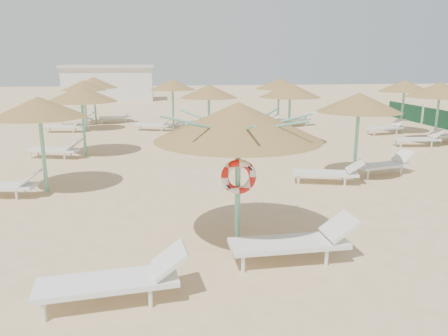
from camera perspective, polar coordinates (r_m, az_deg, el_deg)
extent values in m
plane|color=#DDB287|center=(8.60, 0.55, -10.89)|extent=(120.00, 120.00, 0.00)
cylinder|color=#6DBEA0|center=(8.50, 1.80, -2.59)|extent=(0.11, 0.11, 2.39)
cone|color=olive|center=(8.23, 1.87, 6.14)|extent=(3.18, 3.18, 0.72)
cylinder|color=#6DBEA0|center=(8.26, 1.85, 4.37)|extent=(0.20, 0.20, 0.12)
cylinder|color=#6DBEA0|center=(8.39, 6.82, 5.87)|extent=(1.44, 0.04, 0.36)
cylinder|color=#6DBEA0|center=(8.84, 4.61, 6.32)|extent=(1.05, 1.05, 0.36)
cylinder|color=#6DBEA0|center=(8.95, 1.06, 6.46)|extent=(0.04, 1.44, 0.36)
cylinder|color=#6DBEA0|center=(8.67, -2.12, 6.21)|extent=(1.05, 1.05, 0.36)
cylinder|color=#6DBEA0|center=(8.14, -3.24, 5.71)|extent=(1.44, 0.04, 0.36)
cylinder|color=#6DBEA0|center=(7.65, -1.30, 5.21)|extent=(1.05, 1.05, 0.36)
cylinder|color=#6DBEA0|center=(7.52, 2.83, 5.05)|extent=(0.04, 1.44, 0.36)
cylinder|color=#6DBEA0|center=(7.84, 6.26, 5.34)|extent=(1.05, 1.05, 0.36)
torus|color=red|center=(8.34, 1.93, -1.14)|extent=(0.69, 0.15, 0.69)
cylinder|color=silver|center=(6.94, -22.49, -17.03)|extent=(0.07, 0.07, 0.31)
cylinder|color=silver|center=(7.41, -21.92, -14.88)|extent=(0.07, 0.07, 0.31)
cylinder|color=silver|center=(6.86, -9.58, -16.45)|extent=(0.07, 0.07, 0.31)
cylinder|color=silver|center=(7.34, -9.97, -14.32)|extent=(0.07, 0.07, 0.31)
cube|color=silver|center=(7.00, -14.96, -14.25)|extent=(2.16, 0.91, 0.09)
cube|color=silver|center=(6.91, -7.15, -11.76)|extent=(0.60, 0.72, 0.40)
cylinder|color=silver|center=(7.75, 2.52, -12.48)|extent=(0.07, 0.07, 0.32)
cylinder|color=silver|center=(8.25, 1.68, -10.77)|extent=(0.07, 0.07, 0.32)
cylinder|color=silver|center=(8.19, 13.24, -11.37)|extent=(0.07, 0.07, 0.32)
cylinder|color=silver|center=(8.66, 11.78, -9.85)|extent=(0.07, 0.07, 0.32)
cube|color=silver|center=(8.14, 8.44, -9.73)|extent=(2.17, 0.76, 0.09)
cube|color=silver|center=(8.37, 14.83, -7.36)|extent=(0.57, 0.69, 0.41)
cylinder|color=#6DBEA0|center=(13.09, -22.55, 1.98)|extent=(0.11, 0.11, 2.30)
cone|color=olive|center=(12.92, -23.05, 7.35)|extent=(2.52, 2.52, 0.57)
cylinder|color=#6DBEA0|center=(12.95, -22.95, 6.32)|extent=(0.20, 0.20, 0.12)
cylinder|color=silver|center=(12.81, -25.48, -3.22)|extent=(0.06, 0.06, 0.28)
cylinder|color=silver|center=(13.24, -24.56, -2.60)|extent=(0.06, 0.06, 0.28)
cube|color=silver|center=(13.22, -27.25, -2.10)|extent=(1.97, 0.89, 0.08)
cube|color=silver|center=(12.79, -23.99, -1.13)|extent=(0.57, 0.67, 0.36)
cylinder|color=#6DBEA0|center=(17.81, -17.85, 5.24)|extent=(0.11, 0.11, 2.30)
cone|color=olive|center=(17.68, -18.15, 9.22)|extent=(2.71, 2.71, 0.61)
cylinder|color=#6DBEA0|center=(17.70, -18.09, 8.44)|extent=(0.20, 0.20, 0.12)
cylinder|color=silver|center=(18.01, -23.91, 1.54)|extent=(0.06, 0.06, 0.28)
cylinder|color=silver|center=(18.42, -23.10, 1.87)|extent=(0.06, 0.06, 0.28)
cylinder|color=silver|center=(17.33, -20.13, 1.44)|extent=(0.06, 0.06, 0.28)
cylinder|color=silver|center=(17.76, -19.37, 1.79)|extent=(0.06, 0.06, 0.28)
cube|color=silver|center=(17.77, -21.36, 2.22)|extent=(2.00, 1.13, 0.08)
cube|color=silver|center=(17.33, -18.98, 2.95)|extent=(0.64, 0.71, 0.36)
cylinder|color=#6DBEA0|center=(24.25, -17.64, 7.36)|extent=(0.11, 0.11, 2.30)
cone|color=olive|center=(24.16, -17.86, 10.25)|extent=(2.32, 2.32, 0.52)
cylinder|color=#6DBEA0|center=(24.17, -17.82, 9.71)|extent=(0.20, 0.20, 0.12)
cylinder|color=silver|center=(24.21, -22.18, 4.56)|extent=(0.06, 0.06, 0.28)
cylinder|color=silver|center=(24.68, -21.80, 4.75)|extent=(0.06, 0.06, 0.28)
cylinder|color=silver|center=(23.79, -19.11, 4.68)|extent=(0.06, 0.06, 0.28)
cylinder|color=silver|center=(24.26, -18.78, 4.87)|extent=(0.06, 0.06, 0.28)
cube|color=silver|center=(24.16, -20.23, 5.15)|extent=(1.95, 0.80, 0.08)
cube|color=silver|center=(23.89, -18.33, 5.79)|extent=(0.54, 0.64, 0.36)
cylinder|color=#6DBEA0|center=(18.52, -1.97, 6.20)|extent=(0.11, 0.11, 2.30)
cone|color=olive|center=(18.40, -2.00, 10.00)|extent=(2.41, 2.41, 0.54)
cylinder|color=#6DBEA0|center=(18.42, -2.00, 9.28)|extent=(0.20, 0.20, 0.12)
cylinder|color=silver|center=(18.15, -7.89, 2.69)|extent=(0.06, 0.06, 0.28)
cylinder|color=silver|center=(18.62, -7.51, 2.98)|extent=(0.06, 0.06, 0.28)
cylinder|color=silver|center=(17.86, -3.69, 2.61)|extent=(0.06, 0.06, 0.28)
cylinder|color=silver|center=(18.34, -3.41, 2.91)|extent=(0.06, 0.06, 0.28)
cube|color=silver|center=(18.17, -5.27, 3.35)|extent=(2.00, 1.08, 0.08)
cube|color=silver|center=(17.98, -2.63, 4.06)|extent=(0.62, 0.70, 0.36)
cylinder|color=silver|center=(18.58, -0.70, 3.08)|extent=(0.06, 0.06, 0.28)
cylinder|color=silver|center=(19.04, -1.27, 3.33)|extent=(0.06, 0.06, 0.28)
cylinder|color=silver|center=(19.12, 3.06, 3.36)|extent=(0.06, 0.06, 0.28)
cylinder|color=silver|center=(19.57, 2.42, 3.61)|extent=(0.06, 0.06, 0.28)
cube|color=silver|center=(19.09, 1.25, 3.91)|extent=(2.00, 1.08, 0.08)
cube|color=silver|center=(19.41, 3.55, 4.77)|extent=(0.62, 0.70, 0.36)
cylinder|color=#6DBEA0|center=(23.86, -6.67, 7.81)|extent=(0.11, 0.11, 2.30)
cone|color=olive|center=(23.76, -6.75, 10.77)|extent=(2.44, 2.44, 0.55)
cylinder|color=#6DBEA0|center=(23.78, -6.73, 10.21)|extent=(0.20, 0.20, 0.12)
cylinder|color=silver|center=(23.64, -11.29, 5.12)|extent=(0.06, 0.06, 0.28)
cylinder|color=silver|center=(24.10, -10.85, 5.30)|extent=(0.06, 0.06, 0.28)
cylinder|color=silver|center=(23.17, -8.18, 5.07)|extent=(0.06, 0.06, 0.28)
cylinder|color=silver|center=(23.64, -7.79, 5.25)|extent=(0.06, 0.06, 0.28)
cube|color=silver|center=(23.56, -9.27, 5.62)|extent=(2.00, 1.20, 0.08)
cube|color=silver|center=(23.25, -7.31, 6.17)|extent=(0.65, 0.72, 0.36)
cylinder|color=silver|center=(23.80, -5.56, 5.38)|extent=(0.06, 0.06, 0.28)
cylinder|color=silver|center=(24.26, -6.00, 5.52)|extent=(0.06, 0.06, 0.28)
cylinder|color=silver|center=(24.32, -2.59, 5.60)|extent=(0.06, 0.06, 0.28)
cylinder|color=silver|center=(24.77, -3.07, 5.75)|extent=(0.06, 0.06, 0.28)
cube|color=silver|center=(24.31, -4.02, 6.01)|extent=(2.00, 1.20, 0.08)
cube|color=silver|center=(24.62, -2.20, 6.69)|extent=(0.65, 0.72, 0.36)
cylinder|color=#6DBEA0|center=(14.06, 16.89, 3.20)|extent=(0.11, 0.11, 2.30)
cone|color=olive|center=(13.90, 17.24, 8.21)|extent=(2.54, 2.54, 0.57)
cylinder|color=#6DBEA0|center=(13.93, 17.18, 7.24)|extent=(0.20, 0.20, 0.12)
cylinder|color=silver|center=(13.19, 9.70, -1.58)|extent=(0.06, 0.06, 0.28)
cylinder|color=silver|center=(13.67, 9.61, -1.03)|extent=(0.06, 0.06, 0.28)
cylinder|color=silver|center=(13.33, 15.51, -1.73)|extent=(0.06, 0.06, 0.28)
cylinder|color=silver|center=(13.81, 15.21, -1.18)|extent=(0.06, 0.06, 0.28)
cube|color=silver|center=(13.45, 13.09, -0.65)|extent=(2.00, 1.09, 0.08)
cube|color=silver|center=(13.51, 16.73, 0.24)|extent=(0.62, 0.70, 0.36)
cylinder|color=silver|center=(14.31, 18.28, -0.88)|extent=(0.06, 0.06, 0.28)
cylinder|color=silver|center=(14.68, 17.01, -0.43)|extent=(0.06, 0.06, 0.28)
cylinder|color=silver|center=(15.22, 22.12, -0.35)|extent=(0.06, 0.06, 0.28)
cylinder|color=silver|center=(15.56, 20.83, 0.06)|extent=(0.06, 0.06, 0.28)
cube|color=silver|center=(14.98, 20.02, 0.33)|extent=(2.00, 1.09, 0.08)
cube|color=silver|center=(15.51, 22.40, 1.47)|extent=(0.62, 0.70, 0.36)
cylinder|color=#6DBEA0|center=(19.23, 8.51, 6.34)|extent=(0.11, 0.11, 2.30)
cone|color=olive|center=(19.11, 8.64, 10.02)|extent=(2.62, 2.62, 0.59)
cylinder|color=#6DBEA0|center=(19.13, 8.61, 9.31)|extent=(0.20, 0.20, 0.12)
cylinder|color=silver|center=(18.51, 3.01, 3.02)|extent=(0.06, 0.06, 0.28)
cylinder|color=silver|center=(19.00, 3.11, 3.30)|extent=(0.06, 0.06, 0.28)
cylinder|color=silver|center=(18.47, 7.19, 2.91)|extent=(0.06, 0.06, 0.28)
cylinder|color=silver|center=(18.97, 7.19, 3.19)|extent=(0.06, 0.06, 0.28)
cube|color=silver|center=(18.69, 5.52, 3.64)|extent=(2.00, 1.09, 0.08)
cube|color=silver|center=(18.65, 8.15, 4.29)|extent=(0.62, 0.70, 0.36)
cylinder|color=#6DBEA0|center=(24.74, 7.11, 8.01)|extent=(0.11, 0.11, 2.30)
cone|color=olive|center=(24.65, 7.20, 10.87)|extent=(2.58, 2.58, 0.58)
cylinder|color=#6DBEA0|center=(24.66, 7.18, 10.32)|extent=(0.20, 0.20, 0.12)
cylinder|color=silver|center=(23.77, 3.04, 5.41)|extent=(0.06, 0.06, 0.28)
cylinder|color=silver|center=(24.25, 2.77, 5.58)|extent=(0.06, 0.06, 0.28)
cylinder|color=silver|center=(24.12, 6.18, 5.47)|extent=(0.06, 0.06, 0.28)
cylinder|color=silver|center=(24.59, 5.85, 5.64)|extent=(0.06, 0.06, 0.28)
cube|color=silver|center=(24.18, 4.77, 5.95)|extent=(1.92, 0.70, 0.08)
cube|color=silver|center=(24.39, 6.72, 6.54)|extent=(0.51, 0.62, 0.36)
cylinder|color=silver|center=(25.01, 7.64, 5.72)|extent=(0.06, 0.06, 0.28)
cylinder|color=silver|center=(25.49, 7.38, 5.88)|extent=(0.06, 0.06, 0.28)
cylinder|color=silver|center=(25.36, 10.62, 5.72)|extent=(0.06, 0.06, 0.28)
cylinder|color=silver|center=(25.83, 10.32, 5.88)|extent=(0.06, 0.06, 0.28)
cube|color=silver|center=(25.42, 9.29, 6.20)|extent=(1.92, 0.70, 0.08)
cube|color=silver|center=(25.63, 11.16, 6.72)|extent=(0.51, 0.62, 0.36)
cylinder|color=#6DBEA0|center=(21.42, 26.04, 5.85)|extent=(0.11, 0.11, 2.30)
cone|color=olive|center=(21.31, 26.39, 9.16)|extent=(2.86, 2.86, 0.64)
cylinder|color=#6DBEA0|center=(21.33, 26.32, 8.50)|extent=(0.20, 0.20, 0.12)
cylinder|color=silver|center=(20.06, 22.09, 2.86)|extent=(0.06, 0.06, 0.28)
cylinder|color=silver|center=(20.51, 21.51, 3.13)|extent=(0.06, 0.06, 0.28)
cylinder|color=silver|center=(20.67, 25.48, 2.82)|extent=(0.06, 0.06, 0.28)
cylinder|color=silver|center=(21.10, 24.85, 3.09)|extent=(0.06, 0.06, 0.28)
cube|color=silver|center=(20.60, 23.86, 3.46)|extent=(1.95, 0.78, 0.08)
cube|color=silver|center=(20.97, 26.00, 4.07)|extent=(0.53, 0.64, 0.36)
cylinder|color=silver|center=(21.72, 26.49, 3.19)|extent=(0.06, 0.06, 0.28)
cylinder|color=silver|center=(22.11, 25.69, 3.43)|extent=(0.06, 0.06, 0.28)
cylinder|color=#6DBEA0|center=(24.25, 22.27, 6.98)|extent=(0.11, 0.11, 2.30)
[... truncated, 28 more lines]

